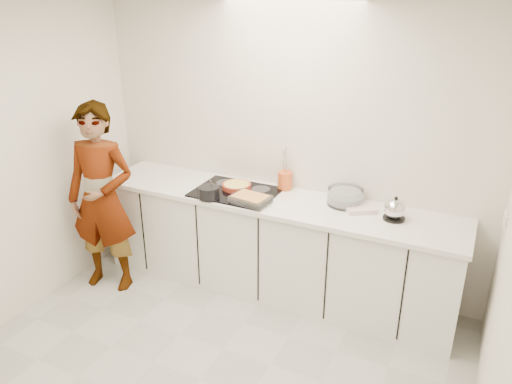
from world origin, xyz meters
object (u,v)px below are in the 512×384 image
at_px(hob, 236,192).
at_px(mixing_bowl, 345,197).
at_px(tart_dish, 237,186).
at_px(cook, 102,199).
at_px(kettle, 395,210).
at_px(utensil_crock, 285,181).
at_px(saucepan, 209,192).
at_px(baking_dish, 250,199).

height_order(hob, mixing_bowl, mixing_bowl).
distance_m(tart_dish, cook, 1.19).
distance_m(tart_dish, kettle, 1.39).
bearing_deg(tart_dish, mixing_bowl, 6.38).
bearing_deg(utensil_crock, tart_dish, -152.03).
height_order(hob, tart_dish, tart_dish).
bearing_deg(saucepan, baking_dish, 10.08).
relative_size(saucepan, cook, 0.11).
height_order(utensil_crock, cook, cook).
relative_size(baking_dish, kettle, 1.51).
relative_size(mixing_bowl, cook, 0.22).
relative_size(mixing_bowl, kettle, 1.72).
xyz_separation_m(hob, utensil_crock, (0.36, 0.27, 0.07)).
distance_m(utensil_crock, cook, 1.63).
bearing_deg(utensil_crock, kettle, -11.67).
bearing_deg(hob, cook, -152.73).
height_order(saucepan, baking_dish, saucepan).
xyz_separation_m(mixing_bowl, cook, (-1.99, -0.71, -0.11)).
bearing_deg(tart_dish, utensil_crock, 27.97).
distance_m(tart_dish, baking_dish, 0.34).
bearing_deg(saucepan, tart_dish, 68.52).
relative_size(saucepan, mixing_bowl, 0.50).
relative_size(hob, utensil_crock, 4.44).
xyz_separation_m(tart_dish, baking_dish, (0.25, -0.23, 0.01)).
distance_m(mixing_bowl, cook, 2.12).
bearing_deg(baking_dish, cook, -163.38).
bearing_deg(baking_dish, mixing_bowl, 24.92).
height_order(kettle, utensil_crock, kettle).
bearing_deg(saucepan, kettle, 10.65).
relative_size(hob, tart_dish, 2.51).
bearing_deg(kettle, tart_dish, 179.75).
bearing_deg(kettle, saucepan, -169.35).
relative_size(saucepan, baking_dish, 0.57).
height_order(baking_dish, cook, cook).
xyz_separation_m(utensil_crock, cook, (-1.41, -0.81, -0.13)).
height_order(mixing_bowl, utensil_crock, utensil_crock).
xyz_separation_m(hob, kettle, (1.37, 0.06, 0.08)).
xyz_separation_m(hob, mixing_bowl, (0.94, 0.17, 0.06)).
height_order(saucepan, cook, cook).
relative_size(tart_dish, utensil_crock, 1.77).
relative_size(tart_dish, mixing_bowl, 0.75).
height_order(hob, cook, cook).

